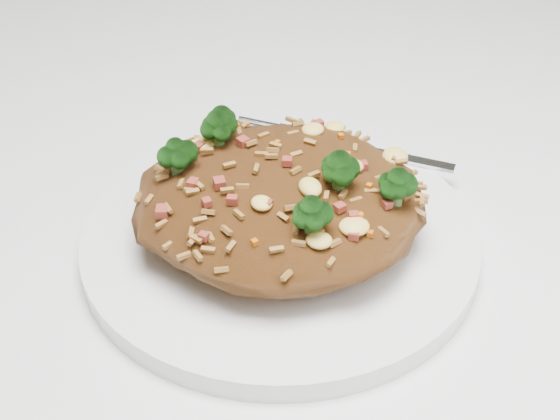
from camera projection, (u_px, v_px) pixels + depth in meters
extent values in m
cube|color=white|center=(167.00, 200.00, 0.55)|extent=(1.20, 0.80, 0.04)
cylinder|color=white|center=(280.00, 238.00, 0.48)|extent=(0.24, 0.24, 0.01)
ellipsoid|color=brown|center=(280.00, 200.00, 0.46)|extent=(0.17, 0.16, 0.05)
ellipsoid|color=#0B3507|center=(218.00, 126.00, 0.47)|extent=(0.02, 0.02, 0.02)
ellipsoid|color=#0B3507|center=(222.00, 122.00, 0.48)|extent=(0.02, 0.02, 0.02)
ellipsoid|color=#0B3507|center=(339.00, 169.00, 0.43)|extent=(0.02, 0.02, 0.02)
ellipsoid|color=#0B3507|center=(311.00, 213.00, 0.40)|extent=(0.02, 0.02, 0.02)
ellipsoid|color=#0B3507|center=(176.00, 153.00, 0.45)|extent=(0.02, 0.02, 0.02)
ellipsoid|color=#0B3507|center=(398.00, 184.00, 0.43)|extent=(0.02, 0.02, 0.02)
cube|color=silver|center=(405.00, 159.00, 0.53)|extent=(0.09, 0.04, 0.00)
cube|color=silver|center=(274.00, 131.00, 0.56)|extent=(0.04, 0.03, 0.00)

